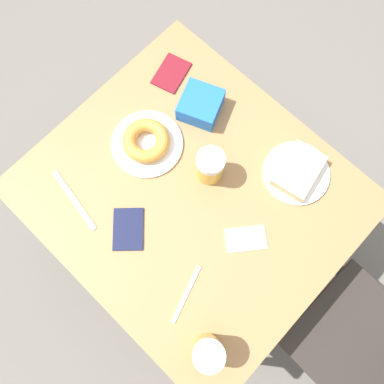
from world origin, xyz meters
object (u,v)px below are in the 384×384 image
at_px(passport_near_edge, 171,73).
at_px(passport_far_edge, 128,229).
at_px(knife, 74,200).
at_px(plate_with_donut, 146,142).
at_px(napkin_folded, 246,239).
at_px(plate_with_cake, 297,172).
at_px(beer_mug_left, 208,352).
at_px(blue_pouch, 201,105).
at_px(beer_mug_center, 210,166).
at_px(fork, 186,294).

distance_m(passport_near_edge, passport_far_edge, 0.53).
xyz_separation_m(knife, passport_near_edge, (-0.51, -0.09, 0.00)).
bearing_deg(plate_with_donut, napkin_folded, 88.81).
relative_size(plate_with_donut, napkin_folded, 1.67).
xyz_separation_m(plate_with_cake, passport_far_edge, (0.47, -0.25, -0.02)).
distance_m(plate_with_donut, passport_near_edge, 0.26).
xyz_separation_m(beer_mug_left, blue_pouch, (-0.51, -0.50, -0.03)).
relative_size(beer_mug_center, napkin_folded, 0.95).
xyz_separation_m(beer_mug_center, passport_far_edge, (0.29, -0.05, -0.06)).
bearing_deg(beer_mug_center, napkin_folded, 71.11).
relative_size(passport_far_edge, blue_pouch, 0.96).
bearing_deg(passport_far_edge, passport_near_edge, -149.45).
xyz_separation_m(plate_with_donut, napkin_folded, (0.01, 0.42, -0.02)).
height_order(beer_mug_left, fork, beer_mug_left).
xyz_separation_m(knife, passport_far_edge, (-0.05, 0.18, 0.00)).
relative_size(knife, passport_far_edge, 1.47).
height_order(beer_mug_center, knife, beer_mug_center).
bearing_deg(knife, plate_with_cake, 140.74).
bearing_deg(plate_with_cake, napkin_folded, 4.91).
bearing_deg(napkin_folded, plate_with_donut, -91.19).
bearing_deg(plate_with_donut, passport_near_edge, -152.52).
bearing_deg(knife, fork, 94.78).
xyz_separation_m(plate_with_donut, passport_far_edge, (0.23, 0.15, -0.02)).
xyz_separation_m(napkin_folded, passport_near_edge, (-0.24, -0.54, 0.00)).
relative_size(knife, blue_pouch, 1.40).
distance_m(beer_mug_left, beer_mug_center, 0.50).
height_order(plate_with_donut, knife, plate_with_donut).
height_order(knife, passport_near_edge, passport_near_edge).
height_order(fork, knife, same).
bearing_deg(passport_far_edge, fork, 86.63).
bearing_deg(beer_mug_left, plate_with_cake, -165.37).
height_order(beer_mug_center, passport_far_edge, beer_mug_center).
distance_m(beer_mug_left, blue_pouch, 0.71).
distance_m(plate_with_cake, plate_with_donut, 0.47).
bearing_deg(beer_mug_center, knife, -34.39).
xyz_separation_m(knife, blue_pouch, (-0.48, 0.07, 0.03)).
bearing_deg(blue_pouch, fork, 39.32).
bearing_deg(plate_with_cake, passport_near_edge, -88.04).
bearing_deg(passport_near_edge, passport_far_edge, 30.55).
bearing_deg(fork, blue_pouch, -140.68).
bearing_deg(knife, beer_mug_left, 87.19).
bearing_deg(napkin_folded, plate_with_cake, -175.09).
bearing_deg(passport_far_edge, napkin_folded, 128.91).
relative_size(plate_with_cake, passport_far_edge, 1.35).
xyz_separation_m(plate_with_cake, blue_pouch, (0.05, -0.36, 0.01)).
bearing_deg(knife, passport_near_edge, -170.14).
xyz_separation_m(fork, blue_pouch, (-0.44, -0.36, 0.03)).
distance_m(plate_with_cake, blue_pouch, 0.36).
xyz_separation_m(beer_mug_left, beer_mug_center, (-0.37, -0.34, 0.00)).
relative_size(beer_mug_center, passport_far_edge, 0.85).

